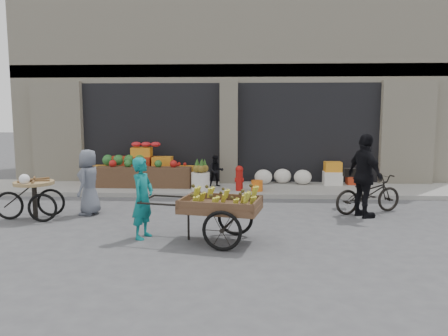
{
  "coord_description": "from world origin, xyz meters",
  "views": [
    {
      "loc": [
        0.53,
        -8.59,
        2.33
      ],
      "look_at": [
        0.05,
        0.9,
        1.1
      ],
      "focal_mm": 35.0,
      "sensor_mm": 36.0,
      "label": 1
    }
  ],
  "objects_px": {
    "tricycle_cart": "(34,194)",
    "bicycle": "(368,194)",
    "pineapple_bin": "(201,181)",
    "vendor_grey": "(89,182)",
    "fire_hydrant": "(239,177)",
    "banana_cart": "(218,203)",
    "vendor_woman": "(143,198)",
    "cyclist": "(365,176)",
    "seated_person": "(216,171)",
    "orange_bucket": "(257,186)"
  },
  "relations": [
    {
      "from": "orange_bucket",
      "to": "cyclist",
      "type": "relative_size",
      "value": 0.17
    },
    {
      "from": "banana_cart",
      "to": "bicycle",
      "type": "distance_m",
      "value": 4.12
    },
    {
      "from": "pineapple_bin",
      "to": "vendor_woman",
      "type": "height_order",
      "value": "vendor_woman"
    },
    {
      "from": "orange_bucket",
      "to": "tricycle_cart",
      "type": "height_order",
      "value": "tricycle_cart"
    },
    {
      "from": "banana_cart",
      "to": "vendor_grey",
      "type": "height_order",
      "value": "vendor_grey"
    },
    {
      "from": "vendor_woman",
      "to": "vendor_grey",
      "type": "relative_size",
      "value": 1.01
    },
    {
      "from": "pineapple_bin",
      "to": "banana_cart",
      "type": "distance_m",
      "value": 4.66
    },
    {
      "from": "vendor_grey",
      "to": "seated_person",
      "type": "bearing_deg",
      "value": 145.82
    },
    {
      "from": "tricycle_cart",
      "to": "vendor_grey",
      "type": "xyz_separation_m",
      "value": [
        1.03,
        0.51,
        0.18
      ]
    },
    {
      "from": "vendor_grey",
      "to": "orange_bucket",
      "type": "bearing_deg",
      "value": 128.53
    },
    {
      "from": "banana_cart",
      "to": "vendor_woman",
      "type": "bearing_deg",
      "value": -175.84
    },
    {
      "from": "vendor_woman",
      "to": "bicycle",
      "type": "bearing_deg",
      "value": -48.47
    },
    {
      "from": "orange_bucket",
      "to": "bicycle",
      "type": "xyz_separation_m",
      "value": [
        2.5,
        -2.05,
        0.18
      ]
    },
    {
      "from": "pineapple_bin",
      "to": "tricycle_cart",
      "type": "xyz_separation_m",
      "value": [
        -3.3,
        -3.1,
        0.2
      ]
    },
    {
      "from": "seated_person",
      "to": "vendor_woman",
      "type": "xyz_separation_m",
      "value": [
        -1.01,
        -5.0,
        0.17
      ]
    },
    {
      "from": "pineapple_bin",
      "to": "vendor_grey",
      "type": "bearing_deg",
      "value": -131.21
    },
    {
      "from": "banana_cart",
      "to": "vendor_grey",
      "type": "relative_size",
      "value": 1.67
    },
    {
      "from": "fire_hydrant",
      "to": "seated_person",
      "type": "relative_size",
      "value": 0.76
    },
    {
      "from": "pineapple_bin",
      "to": "vendor_woman",
      "type": "bearing_deg",
      "value": -97.9
    },
    {
      "from": "orange_bucket",
      "to": "cyclist",
      "type": "height_order",
      "value": "cyclist"
    },
    {
      "from": "fire_hydrant",
      "to": "banana_cart",
      "type": "relative_size",
      "value": 0.29
    },
    {
      "from": "tricycle_cart",
      "to": "banana_cart",
      "type": "bearing_deg",
      "value": -26.79
    },
    {
      "from": "banana_cart",
      "to": "seated_person",
      "type": "bearing_deg",
      "value": 105.99
    },
    {
      "from": "orange_bucket",
      "to": "seated_person",
      "type": "height_order",
      "value": "seated_person"
    },
    {
      "from": "seated_person",
      "to": "fire_hydrant",
      "type": "bearing_deg",
      "value": -52.88
    },
    {
      "from": "vendor_woman",
      "to": "seated_person",
      "type": "bearing_deg",
      "value": 4.61
    },
    {
      "from": "tricycle_cart",
      "to": "bicycle",
      "type": "relative_size",
      "value": 0.85
    },
    {
      "from": "orange_bucket",
      "to": "vendor_grey",
      "type": "distance_m",
      "value": 4.63
    },
    {
      "from": "pineapple_bin",
      "to": "cyclist",
      "type": "height_order",
      "value": "cyclist"
    },
    {
      "from": "orange_bucket",
      "to": "vendor_woman",
      "type": "relative_size",
      "value": 0.21
    },
    {
      "from": "pineapple_bin",
      "to": "fire_hydrant",
      "type": "distance_m",
      "value": 1.11
    },
    {
      "from": "fire_hydrant",
      "to": "banana_cart",
      "type": "height_order",
      "value": "banana_cart"
    },
    {
      "from": "pineapple_bin",
      "to": "cyclist",
      "type": "xyz_separation_m",
      "value": [
        3.9,
        -2.55,
        0.56
      ]
    },
    {
      "from": "orange_bucket",
      "to": "seated_person",
      "type": "relative_size",
      "value": 0.34
    },
    {
      "from": "cyclist",
      "to": "bicycle",
      "type": "bearing_deg",
      "value": -48.33
    },
    {
      "from": "orange_bucket",
      "to": "vendor_grey",
      "type": "height_order",
      "value": "vendor_grey"
    },
    {
      "from": "vendor_woman",
      "to": "bicycle",
      "type": "distance_m",
      "value": 5.23
    },
    {
      "from": "pineapple_bin",
      "to": "bicycle",
      "type": "relative_size",
      "value": 0.3
    },
    {
      "from": "pineapple_bin",
      "to": "seated_person",
      "type": "bearing_deg",
      "value": 56.31
    },
    {
      "from": "seated_person",
      "to": "bicycle",
      "type": "bearing_deg",
      "value": -46.61
    },
    {
      "from": "bicycle",
      "to": "cyclist",
      "type": "distance_m",
      "value": 0.65
    },
    {
      "from": "pineapple_bin",
      "to": "banana_cart",
      "type": "xyz_separation_m",
      "value": [
        0.79,
        -4.58,
        0.34
      ]
    },
    {
      "from": "vendor_grey",
      "to": "bicycle",
      "type": "xyz_separation_m",
      "value": [
        6.37,
        0.44,
        -0.29
      ]
    },
    {
      "from": "orange_bucket",
      "to": "vendor_woman",
      "type": "xyz_separation_m",
      "value": [
        -2.21,
        -4.3,
        0.48
      ]
    },
    {
      "from": "fire_hydrant",
      "to": "orange_bucket",
      "type": "relative_size",
      "value": 2.22
    },
    {
      "from": "pineapple_bin",
      "to": "vendor_grey",
      "type": "height_order",
      "value": "vendor_grey"
    },
    {
      "from": "banana_cart",
      "to": "vendor_grey",
      "type": "xyz_separation_m",
      "value": [
        -3.06,
        1.99,
        0.03
      ]
    },
    {
      "from": "pineapple_bin",
      "to": "bicycle",
      "type": "height_order",
      "value": "bicycle"
    },
    {
      "from": "pineapple_bin",
      "to": "seated_person",
      "type": "xyz_separation_m",
      "value": [
        0.4,
        0.6,
        0.21
      ]
    },
    {
      "from": "pineapple_bin",
      "to": "bicycle",
      "type": "xyz_separation_m",
      "value": [
        4.1,
        -2.15,
        0.08
      ]
    }
  ]
}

